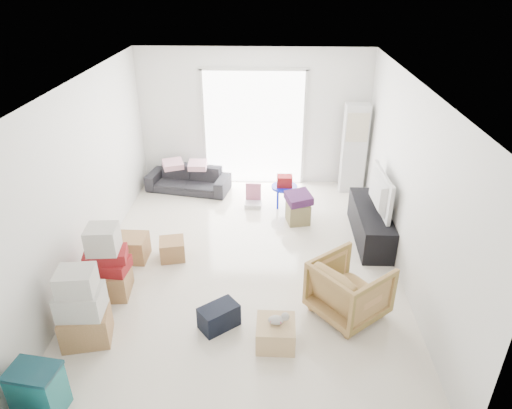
{
  "coord_description": "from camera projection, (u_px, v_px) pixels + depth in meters",
  "views": [
    {
      "loc": [
        0.38,
        -5.71,
        4.01
      ],
      "look_at": [
        0.15,
        0.2,
        0.9
      ],
      "focal_mm": 32.0,
      "sensor_mm": 36.0,
      "label": 1
    }
  ],
  "objects": [
    {
      "name": "sofa",
      "position": [
        188.0,
        176.0,
        9.03
      ],
      "size": [
        1.68,
        0.77,
        0.63
      ],
      "primitive_type": "imported",
      "rotation": [
        0.0,
        0.0,
        -0.19
      ],
      "color": "#2A2A2F",
      "rests_on": "room_shell"
    },
    {
      "name": "armchair",
      "position": [
        350.0,
        286.0,
        5.74
      ],
      "size": [
        1.12,
        1.12,
        0.85
      ],
      "primitive_type": "imported",
      "rotation": [
        0.0,
        0.0,
        2.26
      ],
      "color": "tan",
      "rests_on": "room_shell"
    },
    {
      "name": "plush_bunny",
      "position": [
        278.0,
        319.0,
        5.3
      ],
      "size": [
        0.25,
        0.14,
        0.13
      ],
      "rotation": [
        0.0,
        0.0,
        -0.05
      ],
      "color": "#B2ADA8",
      "rests_on": "wood_crate"
    },
    {
      "name": "box_stack_c",
      "position": [
        130.0,
        248.0,
        6.95
      ],
      "size": [
        0.53,
        0.44,
        0.38
      ],
      "rotation": [
        0.0,
        0.0,
        0.02
      ],
      "color": "#AE7C4E",
      "rests_on": "room_shell"
    },
    {
      "name": "tv_console",
      "position": [
        370.0,
        224.0,
        7.44
      ],
      "size": [
        0.49,
        1.62,
        0.54
      ],
      "primitive_type": "cube",
      "color": "black",
      "rests_on": "room_shell"
    },
    {
      "name": "room_shell",
      "position": [
        244.0,
        183.0,
        6.3
      ],
      "size": [
        4.98,
        6.48,
        3.18
      ],
      "color": "silver",
      "rests_on": "ground"
    },
    {
      "name": "box_stack_a",
      "position": [
        83.0,
        310.0,
        5.31
      ],
      "size": [
        0.63,
        0.56,
        1.01
      ],
      "rotation": [
        0.0,
        0.0,
        0.14
      ],
      "color": "#AE7C4E",
      "rests_on": "room_shell"
    },
    {
      "name": "blanket",
      "position": [
        299.0,
        200.0,
        7.83
      ],
      "size": [
        0.51,
        0.51,
        0.14
      ],
      "primitive_type": "cube",
      "rotation": [
        0.0,
        0.0,
        0.31
      ],
      "color": "#471E4C",
      "rests_on": "ottoman"
    },
    {
      "name": "sliding_door",
      "position": [
        254.0,
        124.0,
        8.98
      ],
      "size": [
        2.1,
        0.04,
        2.33
      ],
      "color": "white",
      "rests_on": "room_shell"
    },
    {
      "name": "ac_tower",
      "position": [
        354.0,
        149.0,
        8.79
      ],
      "size": [
        0.45,
        0.3,
        1.75
      ],
      "primitive_type": "cube",
      "color": "silver",
      "rests_on": "room_shell"
    },
    {
      "name": "storage_bins",
      "position": [
        38.0,
        390.0,
        4.51
      ],
      "size": [
        0.53,
        0.4,
        0.56
      ],
      "rotation": [
        0.0,
        0.0,
        -0.14
      ],
      "color": "#16686A",
      "rests_on": "room_shell"
    },
    {
      "name": "duffel_bag",
      "position": [
        219.0,
        317.0,
        5.64
      ],
      "size": [
        0.55,
        0.52,
        0.3
      ],
      "primitive_type": "cube",
      "rotation": [
        0.0,
        0.0,
        0.68
      ],
      "color": "black",
      "rests_on": "room_shell"
    },
    {
      "name": "pillow_left",
      "position": [
        172.0,
        158.0,
        8.85
      ],
      "size": [
        0.5,
        0.45,
        0.13
      ],
      "primitive_type": "cube",
      "rotation": [
        0.0,
        0.0,
        0.39
      ],
      "color": "#ECACBE",
      "rests_on": "sofa"
    },
    {
      "name": "kids_table",
      "position": [
        284.0,
        185.0,
        8.37
      ],
      "size": [
        0.48,
        0.48,
        0.61
      ],
      "rotation": [
        0.0,
        0.0,
        -0.37
      ],
      "color": "#0916CC",
      "rests_on": "room_shell"
    },
    {
      "name": "pillow_right",
      "position": [
        197.0,
        159.0,
        8.82
      ],
      "size": [
        0.34,
        0.27,
        0.12
      ],
      "primitive_type": "cube",
      "rotation": [
        0.0,
        0.0,
        -0.0
      ],
      "color": "#ECACBE",
      "rests_on": "sofa"
    },
    {
      "name": "toy_walker",
      "position": [
        253.0,
        199.0,
        8.55
      ],
      "size": [
        0.32,
        0.28,
        0.41
      ],
      "rotation": [
        0.0,
        0.0,
        -0.04
      ],
      "color": "silver",
      "rests_on": "room_shell"
    },
    {
      "name": "loose_box",
      "position": [
        172.0,
        249.0,
        6.98
      ],
      "size": [
        0.44,
        0.44,
        0.31
      ],
      "primitive_type": "cube",
      "rotation": [
        0.0,
        0.0,
        0.22
      ],
      "color": "#AE7C4E",
      "rests_on": "room_shell"
    },
    {
      "name": "television",
      "position": [
        373.0,
        205.0,
        7.28
      ],
      "size": [
        0.68,
        1.13,
        0.14
      ],
      "primitive_type": "imported",
      "rotation": [
        0.0,
        0.0,
        1.61
      ],
      "color": "black",
      "rests_on": "tv_console"
    },
    {
      "name": "box_stack_b",
      "position": [
        107.0,
        266.0,
        6.09
      ],
      "size": [
        0.6,
        0.56,
        1.04
      ],
      "rotation": [
        0.0,
        0.0,
        0.03
      ],
      "color": "#AE7C4E",
      "rests_on": "room_shell"
    },
    {
      "name": "ottoman",
      "position": [
        298.0,
        213.0,
        7.95
      ],
      "size": [
        0.44,
        0.44,
        0.37
      ],
      "primitive_type": "cube",
      "rotation": [
        0.0,
        0.0,
        0.21
      ],
      "color": "olive",
      "rests_on": "room_shell"
    },
    {
      "name": "wood_crate",
      "position": [
        276.0,
        333.0,
        5.39
      ],
      "size": [
        0.46,
        0.46,
        0.3
      ],
      "primitive_type": "cube",
      "rotation": [
        0.0,
        0.0,
        -0.01
      ],
      "color": "tan",
      "rests_on": "room_shell"
    }
  ]
}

